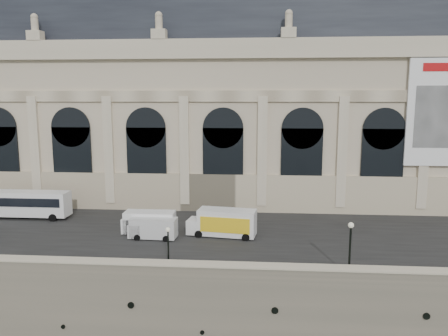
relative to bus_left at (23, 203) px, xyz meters
The scene contains 10 objects.
quay 34.11m from the bus_left, 32.59° to the left, with size 160.00×70.00×6.00m, color gray.
street 28.64m from the bus_left, ahead, with size 160.00×24.00×0.06m, color #2D2D2D.
parapet 32.77m from the bus_left, 29.70° to the right, with size 160.00×1.40×1.21m.
museum 29.01m from the bus_left, 32.01° to the left, with size 69.00×18.70×29.10m.
bus_left is the anchor object (origin of this frame).
van_b 18.90m from the bus_left, 20.38° to the right, with size 5.09×2.27×2.23m.
van_c 17.58m from the bus_left, 16.52° to the right, with size 5.66×2.37×2.52m.
box_truck 25.80m from the bus_left, 11.57° to the right, with size 7.60×3.44×2.96m.
lamp_left 25.93m from the bus_left, 34.85° to the right, with size 0.39×0.39×3.81m.
lamp_right 39.60m from the bus_left, 22.45° to the right, with size 0.48×0.48×4.68m.
Camera 1 is at (0.44, -33.57, 20.73)m, focal length 35.00 mm.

